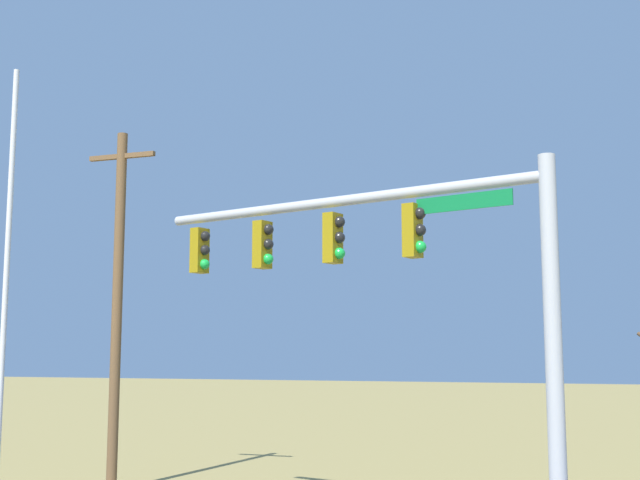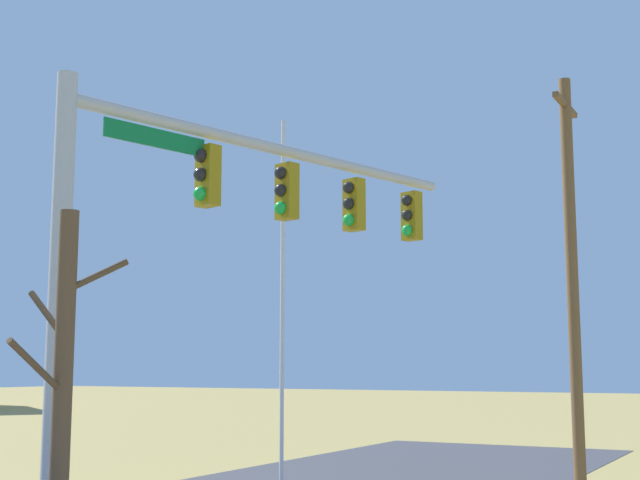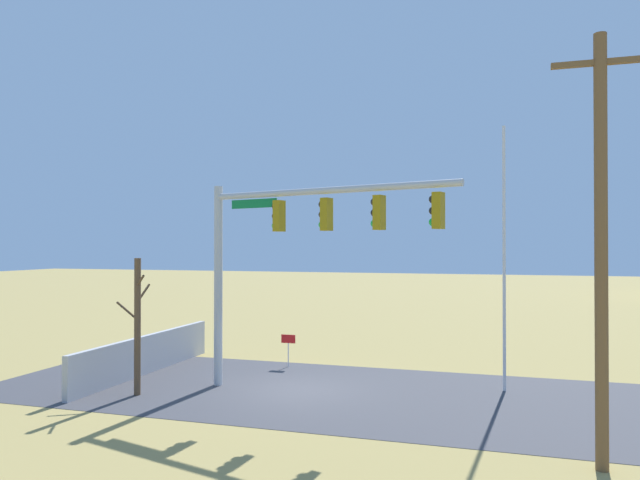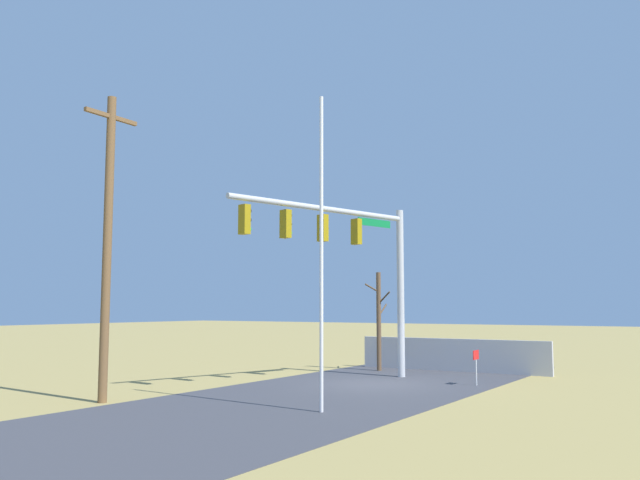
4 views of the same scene
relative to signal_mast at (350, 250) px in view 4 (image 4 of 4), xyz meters
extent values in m
plane|color=#9E894C|center=(0.00, -0.91, -4.83)|extent=(160.00, 160.00, 0.00)
cube|color=#3D3D42|center=(-4.00, -0.91, -4.83)|extent=(28.00, 8.00, 0.01)
cube|color=#B7B5AD|center=(3.70, -0.74, -4.83)|extent=(6.00, 6.00, 0.01)
cube|color=#A8A8AD|center=(5.97, -1.59, -4.14)|extent=(0.20, 8.33, 1.38)
cylinder|color=#B2B5BA|center=(2.70, -0.74, -1.54)|extent=(0.28, 0.28, 6.57)
cylinder|color=#B2B5BA|center=(-1.30, 0.36, 1.39)|extent=(8.05, 2.40, 0.20)
cube|color=#0F7238|center=(1.26, -0.35, 1.11)|extent=(1.74, 0.51, 0.28)
cube|color=#937A0F|center=(0.30, -0.08, 0.69)|extent=(0.33, 0.41, 0.96)
sphere|color=black|center=(0.45, -0.12, 0.99)|extent=(0.22, 0.22, 0.22)
sphere|color=black|center=(0.45, -0.12, 0.69)|extent=(0.22, 0.22, 0.22)
sphere|color=green|center=(0.45, -0.12, 0.39)|extent=(0.22, 0.22, 0.22)
cube|color=#937A0F|center=(-1.35, 0.37, 0.69)|extent=(0.33, 0.41, 0.96)
sphere|color=black|center=(-1.21, 0.33, 0.99)|extent=(0.22, 0.22, 0.22)
sphere|color=black|center=(-1.21, 0.33, 0.69)|extent=(0.22, 0.22, 0.22)
sphere|color=green|center=(-1.21, 0.33, 0.39)|extent=(0.22, 0.22, 0.22)
cube|color=#937A0F|center=(-3.00, 0.83, 0.69)|extent=(0.33, 0.41, 0.96)
sphere|color=black|center=(-2.86, 0.79, 0.99)|extent=(0.22, 0.22, 0.22)
sphere|color=black|center=(-2.86, 0.79, 0.69)|extent=(0.22, 0.22, 0.22)
sphere|color=green|center=(-2.86, 0.79, 0.39)|extent=(0.22, 0.22, 0.22)
cube|color=#937A0F|center=(-4.66, 1.28, 0.69)|extent=(0.33, 0.41, 0.96)
sphere|color=black|center=(-4.51, 1.24, 0.99)|extent=(0.22, 0.22, 0.22)
sphere|color=black|center=(-4.51, 1.24, 0.69)|extent=(0.22, 0.22, 0.22)
sphere|color=green|center=(-4.51, 1.24, 0.39)|extent=(0.22, 0.22, 0.22)
cylinder|color=silver|center=(-6.34, -2.67, -0.62)|extent=(0.10, 0.10, 8.42)
cylinder|color=brown|center=(-8.16, 3.58, -0.34)|extent=(0.26, 0.26, 8.98)
cube|color=brown|center=(-8.16, 3.58, 3.55)|extent=(1.90, 0.12, 0.12)
cylinder|color=brown|center=(4.50, 1.14, -2.72)|extent=(0.20, 0.20, 4.22)
cylinder|color=brown|center=(4.87, 1.14, -2.25)|extent=(0.78, 0.07, 0.57)
cylinder|color=brown|center=(4.26, 1.34, -1.29)|extent=(0.54, 0.47, 0.39)
cylinder|color=brown|center=(4.48, 0.86, -1.71)|extent=(0.12, 0.61, 0.55)
cylinder|color=silver|center=(1.48, -4.16, -4.38)|extent=(0.04, 0.04, 0.90)
cube|color=red|center=(1.48, -4.16, -3.77)|extent=(0.56, 0.02, 0.32)
camera|label=1|loc=(3.61, -14.44, -1.45)|focal=46.59mm
camera|label=2|loc=(11.41, 7.86, -2.25)|focal=49.95mm
camera|label=3|loc=(-6.09, 16.69, -0.23)|focal=32.67mm
camera|label=4|loc=(-21.22, -11.90, -2.10)|focal=37.16mm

